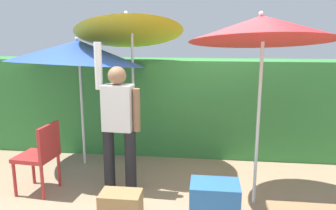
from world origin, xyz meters
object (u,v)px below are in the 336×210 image
(cooler_box, at_px, (214,202))
(crate_cardboard, at_px, (121,204))
(umbrella_yellow, at_px, (129,24))
(person_vendor, at_px, (118,121))
(chair_plastic, at_px, (41,154))
(umbrella_rainbow, at_px, (78,52))
(umbrella_orange, at_px, (262,29))

(cooler_box, distance_m, crate_cardboard, 1.02)
(cooler_box, relative_size, crate_cardboard, 1.17)
(umbrella_yellow, xyz_separation_m, person_vendor, (0.05, -0.88, -1.18))
(chair_plastic, relative_size, crate_cardboard, 1.99)
(cooler_box, bearing_deg, person_vendor, 155.57)
(crate_cardboard, bearing_deg, chair_plastic, 157.96)
(umbrella_rainbow, bearing_deg, cooler_box, -35.39)
(chair_plastic, height_order, cooler_box, chair_plastic)
(crate_cardboard, bearing_deg, cooler_box, 1.70)
(person_vendor, relative_size, crate_cardboard, 4.21)
(person_vendor, height_order, cooler_box, person_vendor)
(umbrella_rainbow, relative_size, person_vendor, 1.08)
(umbrella_yellow, distance_m, cooler_box, 2.66)
(cooler_box, height_order, crate_cardboard, cooler_box)
(umbrella_rainbow, distance_m, person_vendor, 1.43)
(umbrella_orange, height_order, crate_cardboard, umbrella_orange)
(umbrella_rainbow, bearing_deg, person_vendor, -47.11)
(person_vendor, xyz_separation_m, chair_plastic, (-0.98, -0.10, -0.42))
(umbrella_orange, relative_size, crate_cardboard, 5.09)
(umbrella_orange, xyz_separation_m, umbrella_yellow, (-1.68, 0.94, 0.09))
(umbrella_rainbow, relative_size, umbrella_orange, 0.89)
(umbrella_orange, bearing_deg, crate_cardboard, -161.45)
(umbrella_rainbow, height_order, cooler_box, umbrella_rainbow)
(person_vendor, relative_size, chair_plastic, 2.11)
(umbrella_rainbow, xyz_separation_m, cooler_box, (1.99, -1.41, -1.49))
(umbrella_rainbow, height_order, chair_plastic, umbrella_rainbow)
(umbrella_yellow, relative_size, chair_plastic, 2.83)
(umbrella_yellow, height_order, person_vendor, umbrella_yellow)
(cooler_box, bearing_deg, chair_plastic, 168.72)
(umbrella_orange, distance_m, umbrella_yellow, 1.93)
(person_vendor, distance_m, crate_cardboard, 0.99)
(chair_plastic, xyz_separation_m, crate_cardboard, (1.13, -0.46, -0.37))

